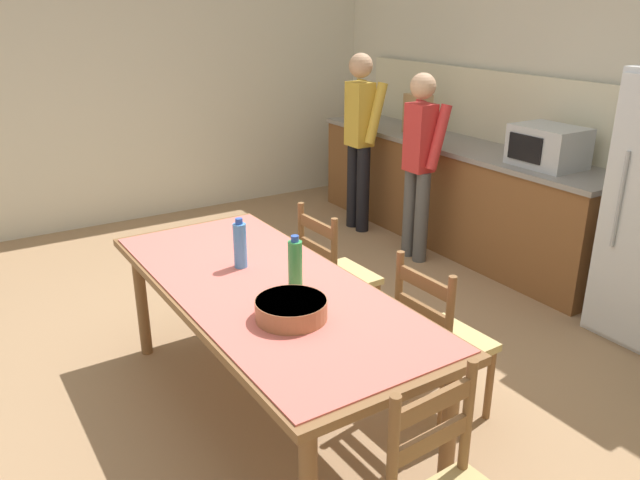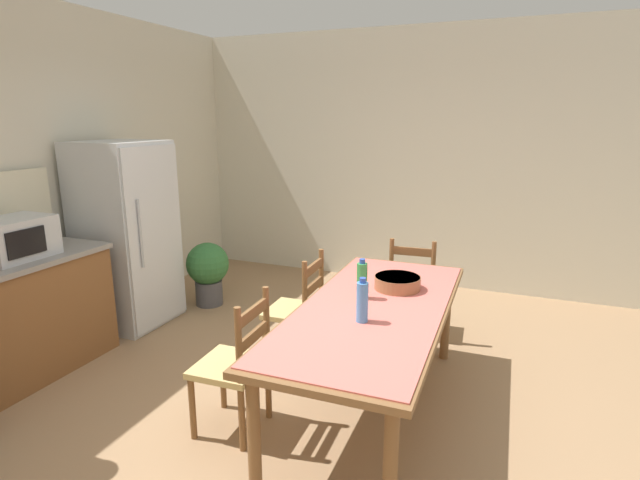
% 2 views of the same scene
% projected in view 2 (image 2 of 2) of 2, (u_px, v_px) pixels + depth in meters
% --- Properties ---
extents(ground_plane, '(8.32, 8.32, 0.00)m').
position_uv_depth(ground_plane, '(294.00, 431.00, 3.16)').
color(ground_plane, '#9E7A56').
extents(wall_right, '(0.12, 5.20, 2.90)m').
position_uv_depth(wall_right, '(412.00, 160.00, 5.74)').
color(wall_right, beige).
rests_on(wall_right, ground).
extents(refrigerator, '(0.73, 0.73, 1.72)m').
position_uv_depth(refrigerator, '(127.00, 235.00, 4.66)').
color(refrigerator, silver).
rests_on(refrigerator, ground).
extents(microwave, '(0.50, 0.39, 0.30)m').
position_uv_depth(microwave, '(14.00, 238.00, 3.64)').
color(microwave, '#B2B7BC').
rests_on(microwave, kitchen_counter).
extents(dining_table, '(2.16, 0.94, 0.76)m').
position_uv_depth(dining_table, '(373.00, 317.00, 3.20)').
color(dining_table, brown).
rests_on(dining_table, ground).
extents(bottle_near_centre, '(0.07, 0.07, 0.27)m').
position_uv_depth(bottle_near_centre, '(362.00, 301.00, 2.91)').
color(bottle_near_centre, '#4C8ED6').
rests_on(bottle_near_centre, dining_table).
extents(bottle_off_centre, '(0.07, 0.07, 0.27)m').
position_uv_depth(bottle_off_centre, '(362.00, 280.00, 3.29)').
color(bottle_off_centre, green).
rests_on(bottle_off_centre, dining_table).
extents(serving_bowl, '(0.32, 0.32, 0.09)m').
position_uv_depth(serving_bowl, '(397.00, 282.00, 3.48)').
color(serving_bowl, '#9E6642').
rests_on(serving_bowl, dining_table).
extents(chair_side_far_left, '(0.44, 0.42, 0.91)m').
position_uv_depth(chair_side_far_left, '(235.00, 365.00, 3.08)').
color(chair_side_far_left, brown).
rests_on(chair_side_far_left, ground).
extents(chair_head_end, '(0.43, 0.45, 0.91)m').
position_uv_depth(chair_head_end, '(413.00, 287.00, 4.49)').
color(chair_head_end, brown).
rests_on(chair_head_end, ground).
extents(chair_side_far_right, '(0.44, 0.42, 0.91)m').
position_uv_depth(chair_side_far_right, '(298.00, 310.00, 3.95)').
color(chair_side_far_right, brown).
rests_on(chair_side_far_right, ground).
extents(potted_plant, '(0.44, 0.44, 0.67)m').
position_uv_depth(potted_plant, '(208.00, 269.00, 5.20)').
color(potted_plant, '#4C4C51').
rests_on(potted_plant, ground).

